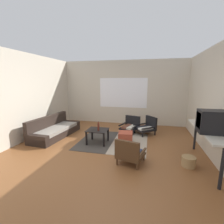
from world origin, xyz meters
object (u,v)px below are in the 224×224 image
object	(u,v)px
console_shelf	(207,133)
armchair_by_window	(130,125)
armchair_striped_foreground	(130,153)
coffee_table	(98,132)
clay_vase	(202,119)
couch	(54,130)
armchair_corner	(147,126)
glass_bottle	(98,127)
wicker_basket	(189,162)
ottoman_orange	(126,138)
crt_television	(213,122)

from	to	relation	value
console_shelf	armchair_by_window	bearing A→B (deg)	133.30
armchair_by_window	armchair_striped_foreground	bearing A→B (deg)	-83.57
armchair_by_window	coffee_table	bearing A→B (deg)	-121.37
coffee_table	clay_vase	distance (m)	2.78
couch	console_shelf	bearing A→B (deg)	-12.09
armchair_corner	glass_bottle	xyz separation A→B (m)	(-1.35, -1.30, 0.26)
couch	wicker_basket	bearing A→B (deg)	-15.26
couch	coffee_table	world-z (taller)	couch
ottoman_orange	clay_vase	xyz separation A→B (m)	(1.89, -0.36, 0.76)
couch	console_shelf	xyz separation A→B (m)	(4.34, -0.93, 0.53)
coffee_table	glass_bottle	size ratio (longest dim) A/B	2.25
couch	crt_television	distance (m)	4.57
clay_vase	glass_bottle	xyz separation A→B (m)	(-2.65, 0.11, -0.40)
coffee_table	wicker_basket	size ratio (longest dim) A/B	2.07
console_shelf	clay_vase	xyz separation A→B (m)	(0.00, 0.46, 0.20)
console_shelf	clay_vase	distance (m)	0.50
couch	armchair_by_window	xyz separation A→B (m)	(2.45, 1.08, 0.03)
coffee_table	armchair_striped_foreground	size ratio (longest dim) A/B	0.89
couch	armchair_striped_foreground	bearing A→B (deg)	-25.30
crt_television	clay_vase	size ratio (longest dim) A/B	1.67
ottoman_orange	crt_television	bearing A→B (deg)	-29.36
coffee_table	glass_bottle	bearing A→B (deg)	-55.42
console_shelf	ottoman_orange	bearing A→B (deg)	156.60
armchair_corner	crt_television	xyz separation A→B (m)	(1.30, -2.12, 0.77)
clay_vase	armchair_corner	bearing A→B (deg)	132.56
armchair_by_window	wicker_basket	world-z (taller)	armchair_by_window
armchair_corner	wicker_basket	world-z (taller)	armchair_corner
console_shelf	wicker_basket	xyz separation A→B (m)	(-0.35, -0.16, -0.62)
armchair_by_window	ottoman_orange	distance (m)	1.19
coffee_table	wicker_basket	bearing A→B (deg)	-19.07
armchair_corner	clay_vase	distance (m)	2.03
couch	armchair_corner	distance (m)	3.18
couch	ottoman_orange	distance (m)	2.45
armchair_by_window	crt_television	bearing A→B (deg)	-50.01
crt_television	glass_bottle	distance (m)	2.82
crt_television	couch	bearing A→B (deg)	164.86
coffee_table	clay_vase	bearing A→B (deg)	-4.12
crt_television	wicker_basket	distance (m)	1.01
couch	armchair_striped_foreground	distance (m)	3.00
glass_bottle	couch	bearing A→B (deg)	168.12
clay_vase	wicker_basket	size ratio (longest dim) A/B	1.11
glass_bottle	ottoman_orange	bearing A→B (deg)	17.79
console_shelf	wicker_basket	world-z (taller)	console_shelf
ottoman_orange	console_shelf	xyz separation A→B (m)	(1.89, -0.82, 0.56)
clay_vase	glass_bottle	size ratio (longest dim) A/B	1.21
ottoman_orange	couch	bearing A→B (deg)	177.42
armchair_striped_foreground	crt_television	size ratio (longest dim) A/B	1.26
armchair_by_window	crt_television	world-z (taller)	crt_television
coffee_table	console_shelf	size ratio (longest dim) A/B	0.33
couch	armchair_striped_foreground	size ratio (longest dim) A/B	2.91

